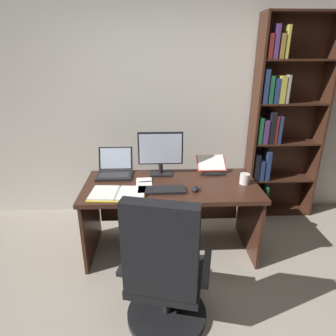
% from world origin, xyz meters
% --- Properties ---
extents(wall_back, '(5.40, 0.12, 2.64)m').
position_xyz_m(wall_back, '(0.00, 1.99, 1.32)').
color(wall_back, beige).
rests_on(wall_back, ground).
extents(desk, '(1.64, 0.76, 0.73)m').
position_xyz_m(desk, '(-0.16, 1.14, 0.53)').
color(desk, '#381E14').
rests_on(desk, ground).
extents(bookshelf, '(0.81, 0.26, 2.29)m').
position_xyz_m(bookshelf, '(1.12, 1.79, 1.12)').
color(bookshelf, '#381E14').
rests_on(bookshelf, ground).
extents(office_chair, '(0.68, 0.60, 1.08)m').
position_xyz_m(office_chair, '(-0.25, 0.14, 0.46)').
color(office_chair, black).
rests_on(office_chair, ground).
extents(monitor, '(0.45, 0.16, 0.44)m').
position_xyz_m(monitor, '(-0.25, 1.32, 0.95)').
color(monitor, black).
rests_on(monitor, desk).
extents(laptop, '(0.35, 0.33, 0.25)m').
position_xyz_m(laptop, '(-0.72, 1.33, 0.78)').
color(laptop, black).
rests_on(laptop, desk).
extents(keyboard, '(0.42, 0.15, 0.02)m').
position_xyz_m(keyboard, '(-0.25, 0.91, 0.74)').
color(keyboard, black).
rests_on(keyboard, desk).
extents(computer_mouse, '(0.06, 0.10, 0.04)m').
position_xyz_m(computer_mouse, '(0.05, 0.91, 0.75)').
color(computer_mouse, black).
rests_on(computer_mouse, desk).
extents(reading_stand_with_book, '(0.30, 0.25, 0.15)m').
position_xyz_m(reading_stand_with_book, '(0.28, 1.37, 0.81)').
color(reading_stand_with_book, black).
rests_on(reading_stand_with_book, desk).
extents(open_binder, '(0.51, 0.33, 0.02)m').
position_xyz_m(open_binder, '(-0.63, 0.86, 0.74)').
color(open_binder, yellow).
rests_on(open_binder, desk).
extents(notepad, '(0.16, 0.22, 0.01)m').
position_xyz_m(notepad, '(-0.41, 1.11, 0.73)').
color(notepad, white).
rests_on(notepad, desk).
extents(pen, '(0.14, 0.03, 0.01)m').
position_xyz_m(pen, '(-0.39, 1.11, 0.74)').
color(pen, black).
rests_on(pen, notepad).
extents(coffee_mug, '(0.09, 0.09, 0.10)m').
position_xyz_m(coffee_mug, '(0.54, 1.05, 0.78)').
color(coffee_mug, silver).
rests_on(coffee_mug, desk).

